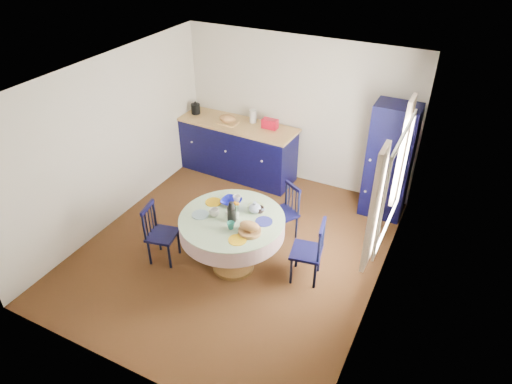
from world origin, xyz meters
TOP-DOWN VIEW (x-y plane):
  - floor at (0.00, 0.00)m, footprint 4.50×4.50m
  - ceiling at (0.00, 0.00)m, footprint 4.50×4.50m
  - wall_back at (0.00, 2.25)m, footprint 4.00×0.02m
  - wall_left at (-2.00, 0.00)m, footprint 0.02×4.50m
  - wall_right at (2.00, 0.00)m, footprint 0.02×4.50m
  - window at (1.95, 0.30)m, footprint 0.10×1.74m
  - kitchen_counter at (-1.00, 1.90)m, footprint 2.24×0.79m
  - pantry_cabinet at (1.66, 1.85)m, footprint 0.64×0.47m
  - dining_table at (0.19, -0.33)m, footprint 1.36×1.36m
  - chair_left at (-0.79, -0.62)m, footprint 0.44×0.45m
  - chair_far at (0.52, 0.62)m, footprint 0.51×0.50m
  - chair_right at (1.16, -0.07)m, footprint 0.45×0.47m
  - mug_a at (-0.05, -0.39)m, footprint 0.13×0.13m
  - mug_b at (0.27, -0.53)m, footprint 0.10×0.10m
  - mug_c at (0.45, -0.07)m, footprint 0.11×0.11m
  - mug_d at (0.07, 0.01)m, footprint 0.11×0.11m
  - cobalt_bowl at (0.02, -0.06)m, footprint 0.27×0.27m

SIDE VIEW (x-z plane):
  - floor at x=0.00m, z-range 0.00..0.00m
  - chair_far at x=0.52m, z-range 0.01..0.85m
  - chair_left at x=-0.79m, z-range 0.01..0.87m
  - chair_right at x=1.16m, z-range 0.01..0.91m
  - kitchen_counter at x=-1.00m, z-range -0.11..1.12m
  - dining_table at x=0.19m, z-range 0.15..1.25m
  - cobalt_bowl at x=0.02m, z-range 0.82..0.89m
  - mug_c at x=0.45m, z-range 0.82..0.91m
  - mug_b at x=0.27m, z-range 0.82..0.92m
  - mug_d at x=0.07m, z-range 0.82..0.92m
  - mug_a at x=-0.05m, z-range 0.82..0.92m
  - pantry_cabinet at x=1.66m, z-range 0.00..1.83m
  - wall_back at x=0.00m, z-range 0.00..2.50m
  - wall_left at x=-2.00m, z-range 0.00..2.50m
  - wall_right at x=2.00m, z-range 0.00..2.50m
  - window at x=1.95m, z-range 0.80..2.25m
  - ceiling at x=0.00m, z-range 2.50..2.50m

